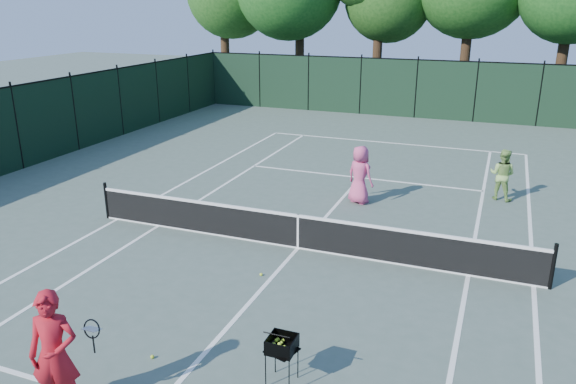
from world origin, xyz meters
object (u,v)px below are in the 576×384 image
(coach, at_px, (54,354))
(player_pink, at_px, (360,175))
(ball_hopper, at_px, (282,345))
(loose_ball_midcourt, at_px, (261,274))
(loose_ball_near_cart, at_px, (152,357))
(player_green, at_px, (502,175))

(coach, xyz_separation_m, player_pink, (1.85, 10.72, -0.11))
(ball_hopper, xyz_separation_m, loose_ball_midcourt, (-1.83, 3.31, -0.68))
(player_pink, xyz_separation_m, loose_ball_near_cart, (-1.35, -9.10, -0.86))
(coach, relative_size, ball_hopper, 2.38)
(player_green, bearing_deg, loose_ball_midcourt, 73.20)
(loose_ball_midcourt, bearing_deg, ball_hopper, -61.07)
(player_green, relative_size, ball_hopper, 1.91)
(ball_hopper, xyz_separation_m, loose_ball_near_cart, (-2.34, -0.22, -0.68))
(player_pink, distance_m, loose_ball_midcourt, 5.70)
(loose_ball_midcourt, bearing_deg, loose_ball_near_cart, -98.26)
(ball_hopper, height_order, loose_ball_near_cart, ball_hopper)
(player_pink, relative_size, player_green, 1.11)
(coach, xyz_separation_m, loose_ball_midcourt, (1.01, 5.14, -0.97))
(coach, relative_size, player_green, 1.25)
(player_green, distance_m, loose_ball_midcourt, 8.95)
(coach, bearing_deg, player_green, 45.08)
(coach, height_order, player_pink, coach)
(player_green, xyz_separation_m, loose_ball_near_cart, (-5.39, -10.99, -0.77))
(player_pink, xyz_separation_m, ball_hopper, (0.99, -8.88, -0.19))
(ball_hopper, bearing_deg, coach, -131.16)
(player_green, height_order, loose_ball_near_cart, player_green)
(player_green, bearing_deg, coach, 81.32)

